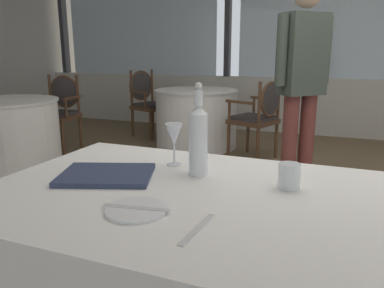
{
  "coord_description": "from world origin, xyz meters",
  "views": [
    {
      "loc": [
        0.14,
        -2.48,
        1.21
      ],
      "look_at": [
        -0.39,
        -1.14,
        0.86
      ],
      "focal_mm": 34.99,
      "sensor_mm": 36.0,
      "label": 1
    }
  ],
  "objects": [
    {
      "name": "diner_person_1",
      "position": [
        -0.17,
        0.78,
        1.03
      ],
      "size": [
        0.41,
        0.4,
        1.78
      ],
      "rotation": [
        0.0,
        0.0,
        2.34
      ],
      "color": "brown",
      "rests_on": "ground_plane"
    },
    {
      "name": "butter_knife",
      "position": [
        -0.39,
        -1.58,
        0.76
      ],
      "size": [
        0.21,
        0.05,
        0.0
      ],
      "primitive_type": "cube",
      "rotation": [
        0.0,
        0.0,
        0.16
      ],
      "color": "silver",
      "rests_on": "foreground_table"
    },
    {
      "name": "water_bottle",
      "position": [
        -0.35,
        -1.18,
        0.9
      ],
      "size": [
        0.07,
        0.07,
        0.35
      ],
      "color": "white",
      "rests_on": "foreground_table"
    },
    {
      "name": "ground_plane",
      "position": [
        0.0,
        0.0,
        0.0
      ],
      "size": [
        13.25,
        13.25,
        0.0
      ],
      "primitive_type": "plane",
      "color": "#756047"
    },
    {
      "name": "dining_chair_2_0",
      "position": [
        -3.15,
        1.27,
        0.56
      ],
      "size": [
        0.58,
        0.52,
        0.95
      ],
      "rotation": [
        0.0,
        0.0,
        4.84
      ],
      "color": "brown",
      "rests_on": "ground_plane"
    },
    {
      "name": "dining_chair_1_1",
      "position": [
        -0.7,
        1.73,
        0.55
      ],
      "size": [
        0.59,
        0.63,
        0.92
      ],
      "rotation": [
        0.0,
        0.0,
        9.06
      ],
      "color": "brown",
      "rests_on": "ground_plane"
    },
    {
      "name": "menu_book",
      "position": [
        -0.66,
        -1.35,
        0.76
      ],
      "size": [
        0.4,
        0.35,
        0.02
      ],
      "primitive_type": "cube",
      "rotation": [
        0.0,
        0.0,
        0.35
      ],
      "color": "#2D3856",
      "rests_on": "foreground_table"
    },
    {
      "name": "water_tumbler",
      "position": [
        -0.0,
        -1.21,
        0.8
      ],
      "size": [
        0.08,
        0.08,
        0.09
      ],
      "primitive_type": "cylinder",
      "color": "white",
      "rests_on": "foreground_table"
    },
    {
      "name": "background_table_2",
      "position": [
        -3.03,
        0.31,
        0.38
      ],
      "size": [
        1.08,
        1.08,
        0.75
      ],
      "color": "white",
      "rests_on": "ground_plane"
    },
    {
      "name": "side_plate",
      "position": [
        -0.39,
        -1.58,
        0.76
      ],
      "size": [
        0.19,
        0.19,
        0.01
      ],
      "primitive_type": "cylinder",
      "color": "white",
      "rests_on": "foreground_table"
    },
    {
      "name": "dinner_fork",
      "position": [
        -0.18,
        -1.62,
        0.76
      ],
      "size": [
        0.03,
        0.2,
        0.0
      ],
      "primitive_type": "cube",
      "rotation": [
        0.0,
        0.0,
        1.5
      ],
      "color": "silver",
      "rests_on": "foreground_table"
    },
    {
      "name": "dining_chair_1_0",
      "position": [
        -2.52,
        2.42,
        0.57
      ],
      "size": [
        0.59,
        0.63,
        0.97
      ],
      "rotation": [
        0.0,
        0.0,
        5.92
      ],
      "color": "brown",
      "rests_on": "ground_plane"
    },
    {
      "name": "window_wall_far",
      "position": [
        -0.0,
        3.43,
        1.12
      ],
      "size": [
        10.19,
        0.14,
        2.81
      ],
      "color": "beige",
      "rests_on": "ground_plane"
    },
    {
      "name": "background_table_1",
      "position": [
        -1.61,
        2.07,
        0.38
      ],
      "size": [
        1.09,
        1.09,
        0.75
      ],
      "color": "white",
      "rests_on": "ground_plane"
    },
    {
      "name": "wine_glass",
      "position": [
        -0.49,
        -1.1,
        0.88
      ],
      "size": [
        0.08,
        0.08,
        0.18
      ],
      "color": "white",
      "rests_on": "foreground_table"
    }
  ]
}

